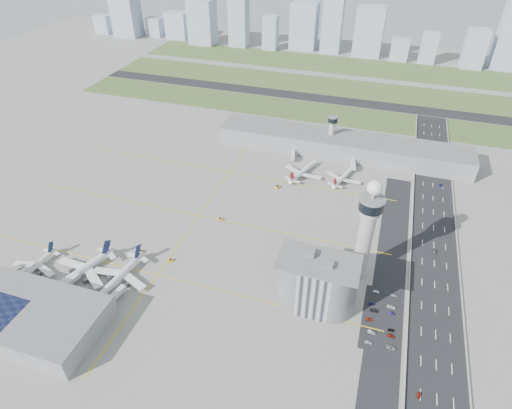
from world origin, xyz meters
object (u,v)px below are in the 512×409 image
(jet_bridge_far_1, at_px, (353,162))
(tug_0, at_px, (41,266))
(airplane_far_b, at_px, (344,175))
(car_lot_1, at_px, (372,332))
(car_hw_0, at_px, (419,395))
(car_lot_8, at_px, (391,330))
(airplane_near_c, at_px, (118,274))
(car_lot_5, at_px, (376,292))
(airplane_near_a, at_px, (32,265))
(jet_bridge_near_1, at_px, (60,293))
(car_lot_11, at_px, (394,296))
(car_lot_7, at_px, (391,336))
(airplane_far_a, at_px, (303,169))
(jet_bridge_near_2, at_px, (107,306))
(car_lot_6, at_px, (391,348))
(car_hw_4, at_px, (424,147))
(tug_2, at_px, (171,260))
(control_tower, at_px, (367,227))
(car_hw_1, at_px, (435,252))
(tug_1, at_px, (141,251))
(tug_4, at_px, (277,187))
(airplane_near_b, at_px, (79,268))
(car_lot_0, at_px, (368,342))
(tug_5, at_px, (318,177))
(jet_bridge_far_0, at_px, (293,152))
(car_hw_2, at_px, (441,185))
(car_lot_4, at_px, (372,304))
(car_lot_2, at_px, (369,319))
(car_lot_10, at_px, (391,307))
(car_lot_9, at_px, (391,314))
(car_lot_3, at_px, (374,310))
(jet_bridge_near_0, at_px, (16,280))
(tug_3, at_px, (220,219))

(jet_bridge_far_1, xyz_separation_m, tug_0, (-161.08, -177.58, -1.89))
(airplane_far_b, height_order, jet_bridge_far_1, airplane_far_b)
(airplane_far_b, bearing_deg, car_lot_1, -148.38)
(car_hw_0, bearing_deg, car_lot_8, 121.16)
(airplane_near_c, xyz_separation_m, car_lot_5, (141.44, 37.21, -5.40))
(airplane_near_a, height_order, jet_bridge_near_1, airplane_near_a)
(car_lot_11, bearing_deg, car_lot_7, 174.12)
(airplane_far_a, relative_size, jet_bridge_near_2, 2.78)
(airplane_far_b, height_order, car_lot_8, airplane_far_b)
(airplane_near_c, distance_m, car_lot_6, 151.89)
(car_hw_4, bearing_deg, tug_2, -117.66)
(car_hw_0, bearing_deg, car_lot_1, 137.66)
(control_tower, relative_size, car_hw_1, 16.37)
(tug_0, relative_size, tug_1, 1.14)
(jet_bridge_far_1, height_order, tug_4, jet_bridge_far_1)
(tug_1, bearing_deg, tug_2, -34.23)
(jet_bridge_far_1, distance_m, car_hw_4, 73.32)
(control_tower, distance_m, airplane_near_b, 165.01)
(jet_bridge_far_1, distance_m, car_lot_0, 174.34)
(tug_5, distance_m, car_lot_11, 124.50)
(jet_bridge_far_1, bearing_deg, jet_bridge_far_0, -100.00)
(airplane_near_c, relative_size, car_hw_2, 9.64)
(car_lot_4, bearing_deg, control_tower, 22.49)
(car_lot_6, height_order, car_lot_7, car_lot_6)
(car_lot_2, xyz_separation_m, car_lot_5, (1.73, 20.66, 0.01))
(car_lot_10, bearing_deg, car_hw_4, -2.14)
(car_lot_11, distance_m, car_hw_4, 184.08)
(car_lot_9, xyz_separation_m, car_hw_1, (22.53, 58.18, 0.08))
(jet_bridge_near_2, relative_size, car_hw_2, 3.18)
(tug_4, bearing_deg, tug_0, 77.51)
(airplane_near_c, relative_size, tug_4, 11.75)
(tug_5, bearing_deg, car_hw_2, -80.19)
(car_lot_0, relative_size, car_lot_1, 0.95)
(jet_bridge_near_2, xyz_separation_m, car_lot_5, (136.54, 56.74, -2.30))
(jet_bridge_near_2, bearing_deg, car_hw_2, -33.72)
(car_lot_8, bearing_deg, car_lot_3, 40.06)
(airplane_near_a, xyz_separation_m, car_lot_0, (193.34, 10.12, -4.24))
(car_lot_2, bearing_deg, jet_bridge_far_1, 8.87)
(airplane_far_a, bearing_deg, jet_bridge_near_0, 160.61)
(tug_0, distance_m, car_lot_8, 203.08)
(car_lot_6, distance_m, car_hw_2, 162.41)
(airplane_near_b, xyz_separation_m, tug_3, (57.68, 74.20, -5.47))
(car_lot_3, xyz_separation_m, car_hw_2, (37.03, 139.00, -0.03))
(jet_bridge_near_1, bearing_deg, jet_bridge_near_2, -80.00)
(tug_0, distance_m, car_hw_2, 283.83)
(jet_bridge_near_1, relative_size, tug_3, 4.66)
(jet_bridge_near_1, xyz_separation_m, jet_bridge_near_2, (30.00, 0.00, 0.00))
(jet_bridge_far_0, xyz_separation_m, car_lot_6, (91.88, -171.36, -2.20))
(airplane_near_b, xyz_separation_m, tug_2, (44.06, 27.26, -5.48))
(car_lot_4, distance_m, car_hw_1, 63.68)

